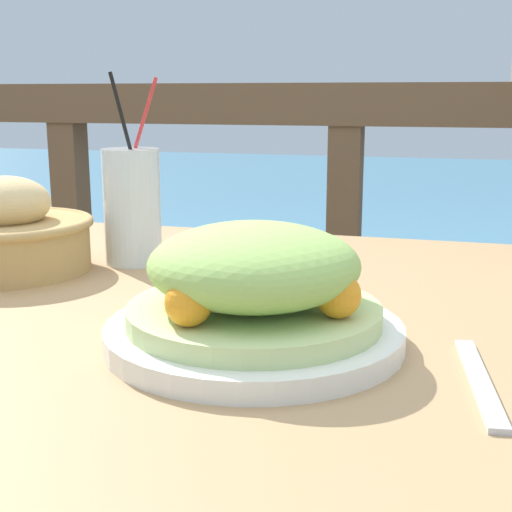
{
  "coord_description": "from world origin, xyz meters",
  "views": [
    {
      "loc": [
        0.24,
        -0.71,
        0.96
      ],
      "look_at": [
        0.04,
        -0.01,
        0.79
      ],
      "focal_mm": 50.0,
      "sensor_mm": 36.0,
      "label": 1
    }
  ],
  "objects": [
    {
      "name": "drink_glass",
      "position": [
        -0.18,
        0.16,
        0.81
      ],
      "size": [
        0.08,
        0.08,
        0.25
      ],
      "color": "silver",
      "rests_on": "patio_table"
    },
    {
      "name": "patio_table",
      "position": [
        0.0,
        0.0,
        0.63
      ],
      "size": [
        1.01,
        0.86,
        0.73
      ],
      "color": "tan",
      "rests_on": "ground_plane"
    },
    {
      "name": "salad_plate",
      "position": [
        0.07,
        -0.11,
        0.78
      ],
      "size": [
        0.27,
        0.27,
        0.11
      ],
      "color": "white",
      "rests_on": "patio_table"
    },
    {
      "name": "knife",
      "position": [
        0.26,
        -0.15,
        0.73
      ],
      "size": [
        0.04,
        0.18,
        0.0
      ],
      "color": "silver",
      "rests_on": "patio_table"
    },
    {
      "name": "bread_basket",
      "position": [
        -0.32,
        0.07,
        0.78
      ],
      "size": [
        0.22,
        0.22,
        0.12
      ],
      "color": "tan",
      "rests_on": "patio_table"
    },
    {
      "name": "railing_fence",
      "position": [
        0.0,
        0.86,
        0.68
      ],
      "size": [
        2.8,
        0.08,
        0.98
      ],
      "color": "brown",
      "rests_on": "ground_plane"
    },
    {
      "name": "sea_backdrop",
      "position": [
        0.0,
        3.36,
        0.22
      ],
      "size": [
        12.0,
        4.0,
        0.45
      ],
      "color": "teal",
      "rests_on": "ground_plane"
    }
  ]
}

